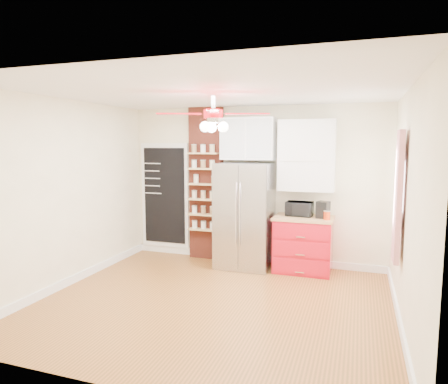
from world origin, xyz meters
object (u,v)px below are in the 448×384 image
(ceiling_fan, at_px, (213,114))
(coffee_maker, at_px, (323,210))
(fridge, at_px, (245,215))
(pantry_jar_oats, at_px, (196,179))
(canister_left, at_px, (327,216))
(red_cabinet, at_px, (303,244))
(toaster_oven, at_px, (299,209))

(ceiling_fan, height_order, coffee_maker, ceiling_fan)
(fridge, distance_m, ceiling_fan, 2.25)
(coffee_maker, height_order, pantry_jar_oats, pantry_jar_oats)
(coffee_maker, xyz_separation_m, canister_left, (0.07, -0.11, -0.07))
(red_cabinet, relative_size, canister_left, 7.28)
(fridge, height_order, coffee_maker, fridge)
(red_cabinet, bearing_deg, coffee_maker, -3.20)
(pantry_jar_oats, bearing_deg, ceiling_fan, -61.05)
(coffee_maker, xyz_separation_m, pantry_jar_oats, (-2.21, 0.13, 0.41))
(coffee_maker, distance_m, canister_left, 0.15)
(pantry_jar_oats, bearing_deg, coffee_maker, -3.31)
(toaster_oven, xyz_separation_m, canister_left, (0.45, -0.19, -0.05))
(ceiling_fan, height_order, toaster_oven, ceiling_fan)
(red_cabinet, height_order, canister_left, canister_left)
(toaster_oven, height_order, pantry_jar_oats, pantry_jar_oats)
(fridge, height_order, canister_left, fridge)
(ceiling_fan, bearing_deg, coffee_maker, 53.75)
(red_cabinet, xyz_separation_m, toaster_oven, (-0.08, 0.06, 0.56))
(ceiling_fan, bearing_deg, fridge, 91.76)
(fridge, distance_m, toaster_oven, 0.91)
(red_cabinet, bearing_deg, toaster_oven, 143.19)
(fridge, relative_size, coffee_maker, 6.58)
(toaster_oven, relative_size, coffee_maker, 1.58)
(ceiling_fan, bearing_deg, canister_left, 50.20)
(fridge, bearing_deg, pantry_jar_oats, 170.28)
(ceiling_fan, distance_m, canister_left, 2.49)
(red_cabinet, bearing_deg, fridge, -177.05)
(toaster_oven, distance_m, coffee_maker, 0.39)
(fridge, bearing_deg, ceiling_fan, -88.24)
(red_cabinet, relative_size, toaster_oven, 2.24)
(fridge, bearing_deg, red_cabinet, 2.95)
(fridge, distance_m, red_cabinet, 1.06)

